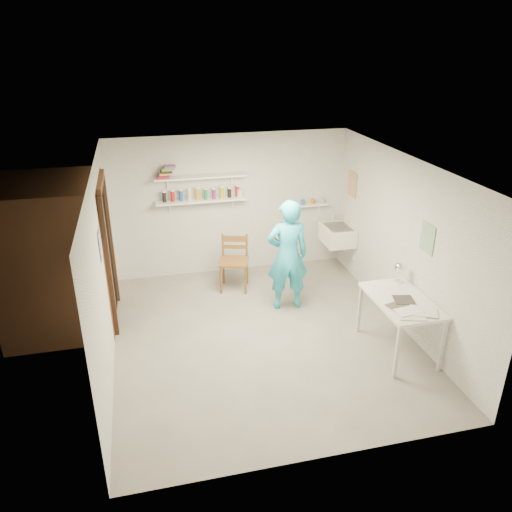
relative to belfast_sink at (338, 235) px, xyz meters
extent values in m
cube|color=slate|center=(-1.75, -1.70, -0.71)|extent=(4.00, 4.50, 0.02)
cube|color=silver|center=(-1.75, -1.70, 1.71)|extent=(4.00, 4.50, 0.02)
cube|color=silver|center=(-1.75, 0.56, 0.50)|extent=(4.00, 0.02, 2.40)
cube|color=silver|center=(-1.75, -3.96, 0.50)|extent=(4.00, 0.02, 2.40)
cube|color=silver|center=(-3.76, -1.70, 0.50)|extent=(0.02, 4.50, 2.40)
cube|color=silver|center=(0.26, -1.70, 0.50)|extent=(0.02, 4.50, 2.40)
cube|color=black|center=(-3.74, -0.65, 0.30)|extent=(0.02, 0.90, 2.00)
cube|color=brown|center=(-4.45, -0.65, 0.35)|extent=(1.40, 1.50, 2.10)
cube|color=brown|center=(-3.72, -0.65, 1.35)|extent=(0.06, 1.05, 0.10)
cube|color=brown|center=(-3.72, -1.15, 0.30)|extent=(0.06, 0.10, 2.00)
cube|color=brown|center=(-3.72, -0.15, 0.30)|extent=(0.06, 0.10, 2.00)
cube|color=white|center=(-2.25, 0.43, 0.65)|extent=(1.50, 0.22, 0.03)
cube|color=white|center=(-2.25, 0.43, 1.05)|extent=(1.50, 0.22, 0.03)
cube|color=white|center=(-0.40, 0.47, 0.42)|extent=(0.70, 0.14, 0.03)
cube|color=#334C7F|center=(-3.74, -1.65, 0.85)|extent=(0.01, 0.28, 0.36)
cube|color=#995933|center=(0.24, 0.10, 0.85)|extent=(0.01, 0.34, 0.42)
cube|color=#3F724C|center=(0.24, -2.25, 0.80)|extent=(0.01, 0.30, 0.38)
cube|color=white|center=(0.00, 0.00, 0.00)|extent=(0.48, 0.60, 0.30)
imported|color=#2AB3D5|center=(-1.19, -0.97, 0.16)|extent=(0.65, 0.46, 1.71)
cylinder|color=beige|center=(-1.21, -0.75, 0.44)|extent=(0.31, 0.06, 0.31)
cube|color=brown|center=(-1.85, -0.20, -0.21)|extent=(0.56, 0.54, 0.97)
cube|color=silver|center=(-0.11, -2.43, -0.32)|extent=(0.69, 1.15, 0.76)
sphere|color=white|center=(0.08, -1.97, 0.28)|extent=(0.14, 0.14, 0.14)
cylinder|color=black|center=(-2.88, 0.43, 0.75)|extent=(0.06, 0.06, 0.17)
cylinder|color=red|center=(-2.74, 0.43, 0.75)|extent=(0.06, 0.06, 0.17)
cylinder|color=blue|center=(-2.60, 0.43, 0.75)|extent=(0.06, 0.06, 0.17)
cylinder|color=white|center=(-2.46, 0.43, 0.75)|extent=(0.06, 0.06, 0.17)
cylinder|color=orange|center=(-2.32, 0.43, 0.75)|extent=(0.06, 0.06, 0.17)
cylinder|color=#268C3F|center=(-2.18, 0.43, 0.75)|extent=(0.06, 0.06, 0.17)
cylinder|color=#8C268C|center=(-2.04, 0.43, 0.75)|extent=(0.06, 0.06, 0.17)
cylinder|color=gold|center=(-1.90, 0.43, 0.75)|extent=(0.06, 0.06, 0.17)
cylinder|color=black|center=(-1.76, 0.43, 0.75)|extent=(0.06, 0.06, 0.17)
cylinder|color=red|center=(-1.62, 0.43, 0.75)|extent=(0.06, 0.06, 0.17)
cube|color=red|center=(-2.85, 0.43, 1.08)|extent=(0.18, 0.14, 0.03)
cube|color=#1933A5|center=(-2.83, 0.43, 1.11)|extent=(0.18, 0.14, 0.03)
cube|color=orange|center=(-2.81, 0.43, 1.14)|extent=(0.18, 0.14, 0.03)
cube|color=black|center=(-2.79, 0.43, 1.16)|extent=(0.18, 0.14, 0.03)
cube|color=yellow|center=(-2.77, 0.43, 1.19)|extent=(0.18, 0.14, 0.03)
cube|color=#338C4C|center=(-2.75, 0.43, 1.22)|extent=(0.18, 0.14, 0.03)
cube|color=#8C3F8C|center=(-2.73, 0.43, 1.25)|extent=(0.18, 0.14, 0.03)
cylinder|color=silver|center=(-0.61, 0.47, 0.48)|extent=(0.07, 0.07, 0.09)
cylinder|color=#335999|center=(-0.47, 0.47, 0.48)|extent=(0.07, 0.07, 0.09)
cylinder|color=orange|center=(-0.33, 0.47, 0.48)|extent=(0.07, 0.07, 0.09)
cylinder|color=#999999|center=(-0.19, 0.47, 0.48)|extent=(0.07, 0.07, 0.09)
cube|color=silver|center=(-0.11, -2.43, 0.07)|extent=(0.30, 0.22, 0.00)
cube|color=#4C4742|center=(-0.11, -2.43, 0.07)|extent=(0.30, 0.22, 0.00)
cube|color=beige|center=(-0.11, -2.43, 0.07)|extent=(0.30, 0.22, 0.00)
cube|color=#383330|center=(-0.11, -2.43, 0.08)|extent=(0.30, 0.22, 0.00)
cube|color=silver|center=(-0.11, -2.43, 0.08)|extent=(0.30, 0.22, 0.00)
cube|color=silver|center=(-0.11, -2.43, 0.09)|extent=(0.30, 0.22, 0.00)
camera|label=1|loc=(-3.21, -7.40, 3.14)|focal=35.00mm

